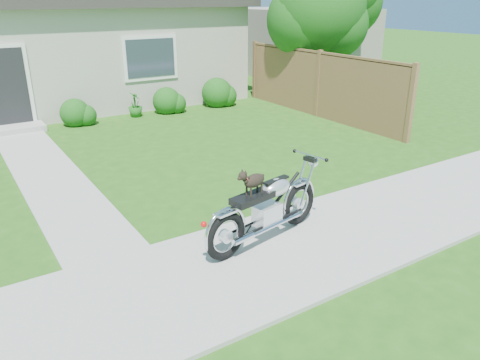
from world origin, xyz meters
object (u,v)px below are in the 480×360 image
at_px(tree_near, 323,13).
at_px(potted_plant_right, 135,105).
at_px(fence, 318,84).
at_px(house, 38,35).
at_px(motorcycle_with_dog, 267,207).

xyz_separation_m(tree_near, potted_plant_right, (-5.68, 1.56, -2.46)).
bearing_deg(potted_plant_right, fence, -31.61).
relative_size(fence, potted_plant_right, 9.13).
bearing_deg(tree_near, fence, -132.40).
relative_size(fence, tree_near, 1.50).
bearing_deg(house, fence, -44.74).
relative_size(house, tree_near, 2.86).
height_order(house, motorcycle_with_dog, house).
bearing_deg(motorcycle_with_dog, tree_near, 32.95).
height_order(fence, motorcycle_with_dog, fence).
xyz_separation_m(house, motorcycle_with_dog, (0.58, -11.64, -1.61)).
bearing_deg(tree_near, house, 146.06).
bearing_deg(fence, house, 135.26).
height_order(fence, tree_near, tree_near).
bearing_deg(motorcycle_with_dog, fence, 32.20).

